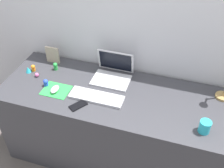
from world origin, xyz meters
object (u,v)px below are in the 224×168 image
at_px(coffee_mug, 205,127).
at_px(toy_figurine_orange, 33,68).
at_px(mouse, 55,89).
at_px(toy_figurine_pink, 37,75).
at_px(picture_frame, 53,55).
at_px(laptop, 113,72).
at_px(cell_phone, 78,105).
at_px(keyboard, 97,97).
at_px(toy_figurine_blue, 46,83).
at_px(toy_figurine_cyan, 28,70).
at_px(toy_figurine_green, 55,66).

xyz_separation_m(coffee_mug, toy_figurine_orange, (-1.41, 0.25, -0.01)).
relative_size(mouse, toy_figurine_orange, 1.64).
relative_size(mouse, toy_figurine_pink, 2.62).
bearing_deg(picture_frame, laptop, -4.54).
relative_size(cell_phone, coffee_mug, 1.41).
bearing_deg(keyboard, toy_figurine_blue, 178.00).
distance_m(laptop, toy_figurine_cyan, 0.72).
distance_m(picture_frame, toy_figurine_orange, 0.20).
bearing_deg(toy_figurine_orange, picture_frame, 59.08).
bearing_deg(toy_figurine_blue, picture_frame, 107.22).
bearing_deg(toy_figurine_cyan, mouse, -25.54).
relative_size(keyboard, coffee_mug, 4.53).
bearing_deg(coffee_mug, cell_phone, -178.06).
height_order(cell_phone, toy_figurine_cyan, toy_figurine_cyan).
bearing_deg(toy_figurine_blue, keyboard, -2.00).
height_order(laptop, toy_figurine_green, laptop).
bearing_deg(coffee_mug, keyboard, 173.39).
bearing_deg(cell_phone, toy_figurine_pink, -171.52).
xyz_separation_m(laptop, toy_figurine_pink, (-0.60, -0.19, -0.04)).
distance_m(toy_figurine_orange, toy_figurine_blue, 0.25).
xyz_separation_m(picture_frame, toy_figurine_pink, (-0.03, -0.23, -0.06)).
height_order(mouse, coffee_mug, coffee_mug).
bearing_deg(picture_frame, cell_phone, -46.28).
distance_m(mouse, picture_frame, 0.41).
xyz_separation_m(picture_frame, toy_figurine_green, (0.07, -0.09, -0.04)).
bearing_deg(cell_phone, keyboard, 84.75).
bearing_deg(mouse, toy_figurine_blue, 157.67).
xyz_separation_m(cell_phone, toy_figurine_green, (-0.36, 0.36, 0.03)).
distance_m(laptop, toy_figurine_orange, 0.68).
relative_size(keyboard, toy_figurine_blue, 6.68).
distance_m(keyboard, picture_frame, 0.63).
xyz_separation_m(picture_frame, toy_figurine_cyan, (-0.13, -0.20, -0.05)).
bearing_deg(picture_frame, toy_figurine_orange, -120.92).
height_order(mouse, toy_figurine_blue, toy_figurine_blue).
xyz_separation_m(cell_phone, coffee_mug, (0.88, 0.03, 0.04)).
distance_m(toy_figurine_orange, toy_figurine_green, 0.19).
bearing_deg(toy_figurine_pink, toy_figurine_cyan, 161.14).
xyz_separation_m(cell_phone, picture_frame, (-0.43, 0.45, 0.07)).
relative_size(picture_frame, toy_figurine_cyan, 2.93).
bearing_deg(toy_figurine_cyan, toy_figurine_orange, 43.35).
distance_m(toy_figurine_blue, toy_figurine_green, 0.22).
height_order(keyboard, toy_figurine_cyan, toy_figurine_cyan).
bearing_deg(keyboard, mouse, -175.65).
relative_size(toy_figurine_green, toy_figurine_cyan, 1.31).
relative_size(toy_figurine_pink, toy_figurine_green, 0.55).
relative_size(keyboard, cell_phone, 3.20).
bearing_deg(cell_phone, laptop, 104.99).
distance_m(mouse, cell_phone, 0.25).
xyz_separation_m(picture_frame, toy_figurine_orange, (-0.10, -0.17, -0.04)).
height_order(mouse, picture_frame, picture_frame).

